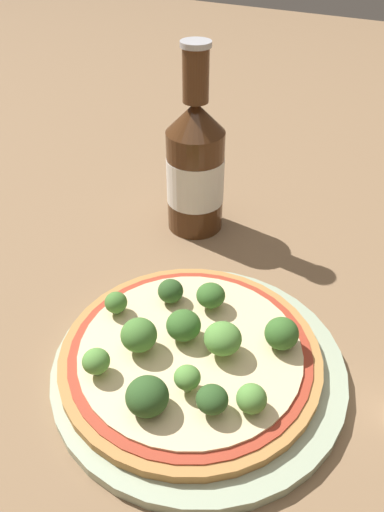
# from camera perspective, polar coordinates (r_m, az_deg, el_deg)

# --- Properties ---
(ground_plane) EXTENTS (3.00, 3.00, 0.00)m
(ground_plane) POSITION_cam_1_polar(r_m,az_deg,el_deg) (0.49, -0.19, -12.55)
(ground_plane) COLOR #846647
(plate) EXTENTS (0.27, 0.27, 0.01)m
(plate) POSITION_cam_1_polar(r_m,az_deg,el_deg) (0.48, 0.71, -12.57)
(plate) COLOR #A3B293
(plate) RESTS_ON ground_plane
(pizza) EXTENTS (0.24, 0.24, 0.01)m
(pizza) POSITION_cam_1_polar(r_m,az_deg,el_deg) (0.47, -0.34, -11.40)
(pizza) COLOR #B77F42
(pizza) RESTS_ON plate
(broccoli_floret_0) EXTENTS (0.03, 0.03, 0.03)m
(broccoli_floret_0) POSITION_cam_1_polar(r_m,az_deg,el_deg) (0.47, 10.20, -8.71)
(broccoli_floret_0) COLOR #89A866
(broccoli_floret_0) RESTS_ON pizza
(broccoli_floret_1) EXTENTS (0.04, 0.04, 0.03)m
(broccoli_floret_1) POSITION_cam_1_polar(r_m,az_deg,el_deg) (0.42, -5.70, -15.43)
(broccoli_floret_1) COLOR #89A866
(broccoli_floret_1) RESTS_ON pizza
(broccoli_floret_2) EXTENTS (0.03, 0.03, 0.03)m
(broccoli_floret_2) POSITION_cam_1_polar(r_m,az_deg,el_deg) (0.47, -0.97, -7.93)
(broccoli_floret_2) COLOR #89A866
(broccoli_floret_2) RESTS_ON pizza
(broccoli_floret_3) EXTENTS (0.03, 0.03, 0.03)m
(broccoli_floret_3) POSITION_cam_1_polar(r_m,az_deg,el_deg) (0.51, -2.47, -4.03)
(broccoli_floret_3) COLOR #89A866
(broccoli_floret_3) RESTS_ON pizza
(broccoli_floret_4) EXTENTS (0.03, 0.03, 0.02)m
(broccoli_floret_4) POSITION_cam_1_polar(r_m,az_deg,el_deg) (0.42, 6.82, -15.89)
(broccoli_floret_4) COLOR #89A866
(broccoli_floret_4) RESTS_ON pizza
(broccoli_floret_5) EXTENTS (0.03, 0.03, 0.03)m
(broccoli_floret_5) POSITION_cam_1_polar(r_m,az_deg,el_deg) (0.46, -6.10, -8.97)
(broccoli_floret_5) COLOR #89A866
(broccoli_floret_5) RESTS_ON pizza
(broccoli_floret_6) EXTENTS (0.03, 0.03, 0.03)m
(broccoli_floret_6) POSITION_cam_1_polar(r_m,az_deg,el_deg) (0.45, 3.53, -9.40)
(broccoli_floret_6) COLOR #89A866
(broccoli_floret_6) RESTS_ON pizza
(broccoli_floret_7) EXTENTS (0.03, 0.03, 0.03)m
(broccoli_floret_7) POSITION_cam_1_polar(r_m,az_deg,el_deg) (0.42, 2.31, -16.07)
(broccoli_floret_7) COLOR #89A866
(broccoli_floret_7) RESTS_ON pizza
(broccoli_floret_8) EXTENTS (0.02, 0.02, 0.03)m
(broccoli_floret_8) POSITION_cam_1_polar(r_m,az_deg,el_deg) (0.45, -10.90, -11.75)
(broccoli_floret_8) COLOR #89A866
(broccoli_floret_8) RESTS_ON pizza
(broccoli_floret_9) EXTENTS (0.02, 0.02, 0.02)m
(broccoli_floret_9) POSITION_cam_1_polar(r_m,az_deg,el_deg) (0.50, -8.68, -5.30)
(broccoli_floret_9) COLOR #89A866
(broccoli_floret_9) RESTS_ON pizza
(broccoli_floret_10) EXTENTS (0.03, 0.03, 0.03)m
(broccoli_floret_10) POSITION_cam_1_polar(r_m,az_deg,el_deg) (0.50, 2.15, -4.53)
(broccoli_floret_10) COLOR #89A866
(broccoli_floret_10) RESTS_ON pizza
(broccoli_floret_11) EXTENTS (0.02, 0.02, 0.03)m
(broccoli_floret_11) POSITION_cam_1_polar(r_m,az_deg,el_deg) (0.43, -0.55, -13.75)
(broccoli_floret_11) COLOR #89A866
(broccoli_floret_11) RESTS_ON pizza
(beer_bottle) EXTENTS (0.07, 0.07, 0.23)m
(beer_bottle) POSITION_cam_1_polar(r_m,az_deg,el_deg) (0.63, 0.38, 10.15)
(beer_bottle) COLOR #472814
(beer_bottle) RESTS_ON ground_plane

